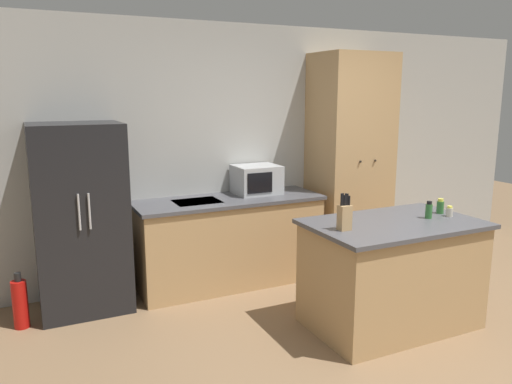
% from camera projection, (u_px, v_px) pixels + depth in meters
% --- Properties ---
extents(ground_plane, '(14.00, 14.00, 0.00)m').
position_uv_depth(ground_plane, '(406.00, 363.00, 3.59)').
color(ground_plane, '#846647').
extents(wall_back, '(7.20, 0.06, 2.60)m').
position_uv_depth(wall_back, '(264.00, 150.00, 5.40)').
color(wall_back, '#B2B2AD').
rests_on(wall_back, ground_plane).
extents(refrigerator, '(0.76, 0.66, 1.66)m').
position_uv_depth(refrigerator, '(81.00, 218.00, 4.36)').
color(refrigerator, black).
rests_on(refrigerator, ground_plane).
extents(back_counter, '(1.88, 0.67, 0.88)m').
position_uv_depth(back_counter, '(229.00, 241.00, 5.03)').
color(back_counter, tan).
rests_on(back_counter, ground_plane).
extents(pantry_cabinet, '(0.80, 0.64, 2.32)m').
position_uv_depth(pantry_cabinet, '(349.00, 162.00, 5.50)').
color(pantry_cabinet, tan).
rests_on(pantry_cabinet, ground_plane).
extents(kitchen_island, '(1.40, 0.87, 0.89)m').
position_uv_depth(kitchen_island, '(391.00, 273.00, 4.11)').
color(kitchen_island, tan).
rests_on(kitchen_island, ground_plane).
extents(microwave, '(0.45, 0.39, 0.29)m').
position_uv_depth(microwave, '(257.00, 179.00, 5.15)').
color(microwave, '#B2B5B7').
rests_on(microwave, back_counter).
extents(knife_block, '(0.09, 0.07, 0.29)m').
position_uv_depth(knife_block, '(345.00, 216.00, 3.76)').
color(knife_block, tan).
rests_on(knife_block, kitchen_island).
extents(spice_bottle_tall_dark, '(0.06, 0.06, 0.09)m').
position_uv_depth(spice_bottle_tall_dark, '(449.00, 212.00, 4.19)').
color(spice_bottle_tall_dark, beige).
rests_on(spice_bottle_tall_dark, kitchen_island).
extents(spice_bottle_short_red, '(0.06, 0.06, 0.15)m').
position_uv_depth(spice_bottle_short_red, '(429.00, 210.00, 4.12)').
color(spice_bottle_short_red, '#337033').
rests_on(spice_bottle_short_red, kitchen_island).
extents(spice_bottle_amber_oil, '(0.06, 0.06, 0.13)m').
position_uv_depth(spice_bottle_amber_oil, '(440.00, 207.00, 4.29)').
color(spice_bottle_amber_oil, '#337033').
rests_on(spice_bottle_amber_oil, kitchen_island).
extents(fire_extinguisher, '(0.12, 0.12, 0.48)m').
position_uv_depth(fire_extinguisher, '(20.00, 303.00, 4.10)').
color(fire_extinguisher, red).
rests_on(fire_extinguisher, ground_plane).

